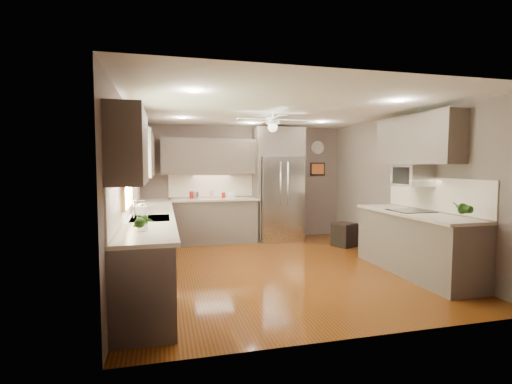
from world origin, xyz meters
name	(u,v)px	position (x,y,z in m)	size (l,w,h in m)	color
floor	(277,268)	(0.00, 0.00, 0.00)	(5.00, 5.00, 0.00)	#482509
ceiling	(278,110)	(0.00, 0.00, 2.50)	(5.00, 5.00, 0.00)	white
wall_back	(244,183)	(0.00, 2.50, 1.25)	(4.50, 4.50, 0.00)	brown
wall_front	(359,207)	(0.00, -2.50, 1.25)	(4.50, 4.50, 0.00)	brown
wall_left	(128,192)	(-2.25, 0.00, 1.25)	(5.00, 5.00, 0.00)	brown
wall_right	(402,188)	(2.25, 0.00, 1.25)	(5.00, 5.00, 0.00)	brown
canister_a	(192,195)	(-1.18, 2.25, 1.02)	(0.09, 0.09, 0.15)	maroon
canister_b	(197,195)	(-1.09, 2.18, 1.01)	(0.09, 0.09, 0.14)	silver
canister_c	(212,194)	(-0.75, 2.25, 1.03)	(0.10, 0.10, 0.16)	#BCA68D
canister_d	(224,195)	(-0.52, 2.18, 1.00)	(0.08, 0.08, 0.13)	maroon
soap_bottle	(141,207)	(-2.07, -0.03, 1.04)	(0.09, 0.09, 0.20)	white
potted_plant_left	(143,221)	(-1.95, -1.88, 1.10)	(0.17, 0.11, 0.32)	#2A5919
potted_plant_right	(461,208)	(1.89, -1.70, 1.10)	(0.17, 0.14, 0.32)	#2A5919
bowl	(232,197)	(-0.35, 2.19, 0.96)	(0.20, 0.20, 0.05)	#BCA68D
left_run	(151,242)	(-1.95, 0.15, 0.48)	(0.65, 4.70, 1.45)	#4E3F38
back_run	(214,220)	(-0.72, 2.20, 0.48)	(1.85, 0.65, 1.45)	#4E3F38
uppers	(224,152)	(-0.74, 0.71, 1.87)	(4.50, 4.70, 0.95)	#4E3F38
window	(126,172)	(-2.22, -0.50, 1.55)	(0.05, 1.12, 0.92)	#BFF2B2
sink	(150,220)	(-1.93, -0.50, 0.91)	(0.50, 0.70, 0.32)	silver
refrigerator	(279,186)	(0.70, 2.16, 1.19)	(1.06, 0.75, 2.45)	silver
right_run	(415,242)	(1.93, -0.80, 0.48)	(0.70, 2.20, 1.45)	#4E3F38
microwave	(412,175)	(2.03, -0.55, 1.48)	(0.43, 0.55, 0.34)	silver
ceiling_fan	(273,123)	(0.00, 0.30, 2.33)	(1.18, 1.18, 0.32)	white
recessed_lights	(269,114)	(-0.04, 0.40, 2.49)	(2.84, 3.14, 0.01)	white
wall_clock	(318,147)	(1.75, 2.48, 2.05)	(0.30, 0.03, 0.30)	white
framed_print	(318,169)	(1.75, 2.48, 1.55)	(0.36, 0.03, 0.30)	black
stool	(344,234)	(1.79, 1.19, 0.24)	(0.52, 0.52, 0.47)	black
paper_towel	(142,218)	(-1.97, -1.52, 1.08)	(0.11, 0.11, 0.28)	white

